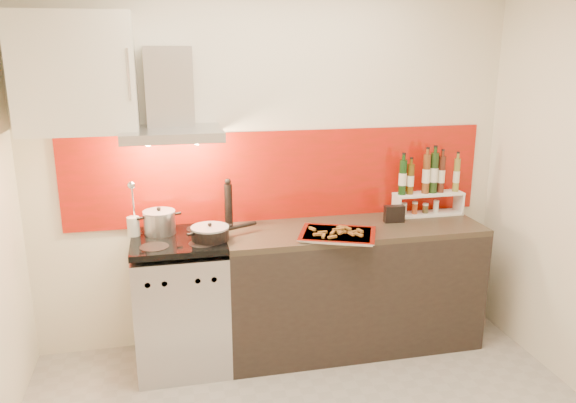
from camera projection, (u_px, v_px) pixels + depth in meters
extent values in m
cube|color=silver|center=(274.00, 165.00, 3.97)|extent=(3.40, 0.02, 2.60)
cube|color=#941C08|center=(282.00, 176.00, 3.99)|extent=(3.00, 0.02, 0.64)
cube|color=#B7B7BA|center=(182.00, 306.00, 3.78)|extent=(0.60, 0.60, 0.84)
cube|color=black|center=(184.00, 339.00, 3.53)|extent=(0.50, 0.02, 0.40)
cube|color=#B7B7BA|center=(181.00, 282.00, 3.42)|extent=(0.56, 0.02, 0.12)
cube|color=#FF190C|center=(181.00, 282.00, 3.42)|extent=(0.10, 0.01, 0.04)
cube|color=black|center=(178.00, 240.00, 3.65)|extent=(0.60, 0.60, 0.04)
cube|color=black|center=(351.00, 289.00, 4.02)|extent=(1.80, 0.60, 0.86)
cube|color=#33291F|center=(353.00, 229.00, 3.90)|extent=(1.80, 0.60, 0.04)
cube|color=#B7B7BA|center=(172.00, 134.00, 3.51)|extent=(0.62, 0.50, 0.06)
cube|color=#B7B7BA|center=(169.00, 87.00, 3.58)|extent=(0.30, 0.18, 0.50)
sphere|color=#FFD18C|center=(148.00, 141.00, 3.49)|extent=(0.07, 0.07, 0.07)
sphere|color=#FFD18C|center=(197.00, 139.00, 3.55)|extent=(0.07, 0.07, 0.07)
cube|color=silver|center=(75.00, 73.00, 3.37)|extent=(0.70, 0.35, 0.72)
cylinder|color=#B7B7BA|center=(160.00, 223.00, 3.70)|extent=(0.21, 0.21, 0.14)
cylinder|color=#99999E|center=(159.00, 212.00, 3.68)|extent=(0.21, 0.21, 0.01)
sphere|color=black|center=(159.00, 209.00, 3.67)|extent=(0.03, 0.03, 0.03)
cylinder|color=black|center=(210.00, 234.00, 3.59)|extent=(0.24, 0.24, 0.08)
cylinder|color=#99999E|center=(210.00, 227.00, 3.58)|extent=(0.24, 0.24, 0.01)
sphere|color=black|center=(210.00, 225.00, 3.58)|extent=(0.03, 0.03, 0.03)
cylinder|color=black|center=(241.00, 226.00, 3.73)|extent=(0.22, 0.12, 0.03)
cylinder|color=silver|center=(134.00, 227.00, 3.66)|extent=(0.08, 0.08, 0.14)
cylinder|color=silver|center=(133.00, 201.00, 3.62)|extent=(0.01, 0.06, 0.25)
sphere|color=silver|center=(131.00, 185.00, 3.53)|extent=(0.05, 0.05, 0.05)
cylinder|color=black|center=(228.00, 207.00, 3.81)|extent=(0.06, 0.06, 0.31)
sphere|color=black|center=(228.00, 182.00, 3.77)|extent=(0.04, 0.04, 0.04)
cube|color=white|center=(427.00, 214.00, 4.16)|extent=(0.52, 0.14, 0.01)
cube|color=white|center=(396.00, 206.00, 4.09)|extent=(0.01, 0.14, 0.15)
cube|color=white|center=(459.00, 202.00, 4.20)|extent=(0.02, 0.14, 0.15)
cube|color=white|center=(429.00, 194.00, 4.12)|extent=(0.52, 0.14, 0.02)
cylinder|color=black|center=(403.00, 177.00, 4.04)|extent=(0.06, 0.06, 0.26)
cylinder|color=#4D390D|center=(410.00, 179.00, 4.06)|extent=(0.05, 0.05, 0.22)
cylinder|color=brown|center=(426.00, 174.00, 4.08)|extent=(0.06, 0.06, 0.29)
cylinder|color=#1B3212|center=(434.00, 173.00, 4.09)|extent=(0.06, 0.06, 0.30)
cylinder|color=#451D12|center=(441.00, 174.00, 4.10)|extent=(0.05, 0.05, 0.27)
cylinder|color=olive|center=(456.00, 175.00, 4.13)|extent=(0.05, 0.05, 0.25)
cylinder|color=#AFA18E|center=(404.00, 210.00, 4.11)|extent=(0.04, 0.04, 0.07)
cylinder|color=#A2411B|center=(415.00, 209.00, 4.13)|extent=(0.04, 0.04, 0.08)
cylinder|color=#423D21|center=(425.00, 209.00, 4.15)|extent=(0.04, 0.04, 0.06)
cylinder|color=silver|center=(436.00, 207.00, 4.17)|extent=(0.04, 0.04, 0.08)
cube|color=black|center=(394.00, 214.00, 3.98)|extent=(0.15, 0.07, 0.12)
cube|color=silver|center=(338.00, 235.00, 3.69)|extent=(0.57, 0.51, 0.01)
cube|color=silver|center=(338.00, 233.00, 3.69)|extent=(0.59, 0.53, 0.01)
cube|color=red|center=(338.00, 233.00, 3.69)|extent=(0.52, 0.46, 0.01)
cube|color=brown|center=(359.00, 235.00, 3.63)|extent=(0.05, 0.06, 0.02)
cube|color=brown|center=(322.00, 232.00, 3.68)|extent=(0.06, 0.02, 0.02)
cube|color=brown|center=(318.00, 234.00, 3.64)|extent=(0.06, 0.02, 0.02)
cube|color=brown|center=(324.00, 236.00, 3.61)|extent=(0.04, 0.06, 0.02)
cube|color=brown|center=(341.00, 228.00, 3.76)|extent=(0.05, 0.06, 0.02)
cube|color=brown|center=(360.00, 231.00, 3.71)|extent=(0.03, 0.06, 0.02)
cube|color=brown|center=(343.00, 227.00, 3.79)|extent=(0.06, 0.05, 0.02)
cube|color=brown|center=(347.00, 228.00, 3.76)|extent=(0.05, 0.06, 0.02)
cube|color=brown|center=(351.00, 234.00, 3.65)|extent=(0.03, 0.06, 0.02)
cube|color=brown|center=(342.00, 232.00, 3.68)|extent=(0.06, 0.05, 0.02)
cube|color=brown|center=(353.00, 232.00, 3.68)|extent=(0.06, 0.03, 0.02)
cube|color=brown|center=(342.00, 232.00, 3.69)|extent=(0.06, 0.03, 0.02)
cube|color=brown|center=(312.00, 229.00, 3.75)|extent=(0.04, 0.06, 0.02)
cube|color=brown|center=(332.00, 237.00, 3.59)|extent=(0.06, 0.03, 0.02)
cube|color=brown|center=(337.00, 230.00, 3.73)|extent=(0.06, 0.02, 0.02)
cube|color=brown|center=(332.00, 233.00, 3.67)|extent=(0.05, 0.06, 0.02)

